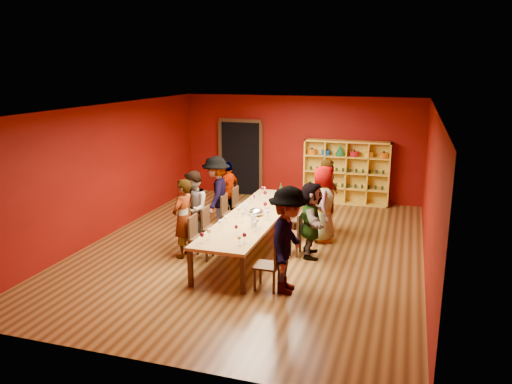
% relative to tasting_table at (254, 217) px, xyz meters
% --- Properties ---
extents(room_shell, '(7.10, 9.10, 3.04)m').
position_rel_tasting_table_xyz_m(room_shell, '(0.00, 0.00, 0.80)').
color(room_shell, '#503215').
rests_on(room_shell, ground).
extents(tasting_table, '(1.10, 4.50, 0.75)m').
position_rel_tasting_table_xyz_m(tasting_table, '(0.00, 0.00, 0.00)').
color(tasting_table, tan).
rests_on(tasting_table, ground).
extents(doorway, '(1.40, 0.17, 2.30)m').
position_rel_tasting_table_xyz_m(doorway, '(-1.80, 4.43, 0.42)').
color(doorway, black).
rests_on(doorway, ground).
extents(shelving_unit, '(2.40, 0.40, 1.80)m').
position_rel_tasting_table_xyz_m(shelving_unit, '(1.40, 4.32, 0.28)').
color(shelving_unit, gold).
rests_on(shelving_unit, ground).
extents(chair_person_left_1, '(0.42, 0.42, 0.89)m').
position_rel_tasting_table_xyz_m(chair_person_left_1, '(-0.91, -0.87, -0.20)').
color(chair_person_left_1, '#311E10').
rests_on(chair_person_left_1, ground).
extents(person_left_1, '(0.50, 0.64, 1.63)m').
position_rel_tasting_table_xyz_m(person_left_1, '(-1.23, -0.87, 0.12)').
color(person_left_1, '#141D39').
rests_on(person_left_1, ground).
extents(chair_person_left_2, '(0.42, 0.42, 0.89)m').
position_rel_tasting_table_xyz_m(chair_person_left_2, '(-0.91, -0.21, -0.20)').
color(chair_person_left_2, '#311E10').
rests_on(chair_person_left_2, ground).
extents(person_left_2, '(0.73, 0.91, 1.65)m').
position_rel_tasting_table_xyz_m(person_left_2, '(-1.31, -0.21, 0.13)').
color(person_left_2, '#4C4D51').
rests_on(person_left_2, ground).
extents(chair_person_left_3, '(0.42, 0.42, 0.89)m').
position_rel_tasting_table_xyz_m(chair_person_left_3, '(-0.91, 0.91, -0.20)').
color(chair_person_left_3, '#311E10').
rests_on(chair_person_left_3, ground).
extents(person_left_3, '(0.69, 1.23, 1.79)m').
position_rel_tasting_table_xyz_m(person_left_3, '(-1.21, 0.91, 0.20)').
color(person_left_3, beige).
rests_on(person_left_3, ground).
extents(chair_person_left_4, '(0.42, 0.42, 0.89)m').
position_rel_tasting_table_xyz_m(chair_person_left_4, '(-0.91, 1.69, -0.20)').
color(chair_person_left_4, '#311E10').
rests_on(chair_person_left_4, ground).
extents(person_left_4, '(0.59, 0.96, 1.52)m').
position_rel_tasting_table_xyz_m(person_left_4, '(-1.20, 1.69, 0.06)').
color(person_left_4, '#5071A6').
rests_on(person_left_4, ground).
extents(chair_person_right_0, '(0.42, 0.42, 0.89)m').
position_rel_tasting_table_xyz_m(chair_person_right_0, '(0.91, -1.85, -0.20)').
color(chair_person_right_0, '#311E10').
rests_on(chair_person_right_0, ground).
extents(person_right_0, '(0.52, 1.22, 1.88)m').
position_rel_tasting_table_xyz_m(person_right_0, '(1.20, -1.85, 0.24)').
color(person_right_0, pink).
rests_on(person_right_0, ground).
extents(chair_person_right_2, '(0.42, 0.42, 0.89)m').
position_rel_tasting_table_xyz_m(chair_person_right_2, '(0.91, -0.08, -0.20)').
color(chair_person_right_2, '#311E10').
rests_on(chair_person_right_2, ground).
extents(person_right_2, '(0.71, 1.51, 1.57)m').
position_rel_tasting_table_xyz_m(person_right_2, '(1.25, -0.08, 0.09)').
color(person_right_2, '#47474C').
rests_on(person_right_2, ground).
extents(chair_person_right_3, '(0.42, 0.42, 0.89)m').
position_rel_tasting_table_xyz_m(chair_person_right_3, '(0.91, 0.93, -0.20)').
color(chair_person_right_3, '#311E10').
rests_on(chair_person_right_3, ground).
extents(person_right_3, '(0.58, 0.89, 1.71)m').
position_rel_tasting_table_xyz_m(person_right_3, '(1.32, 0.93, 0.16)').
color(person_right_3, pink).
rests_on(person_right_3, ground).
extents(chair_person_right_4, '(0.42, 0.42, 0.89)m').
position_rel_tasting_table_xyz_m(chair_person_right_4, '(0.91, 1.60, -0.20)').
color(chair_person_right_4, '#311E10').
rests_on(chair_person_right_4, ground).
extents(person_right_4, '(0.52, 0.67, 1.74)m').
position_rel_tasting_table_xyz_m(person_right_4, '(1.33, 1.60, 0.17)').
color(person_right_4, silver).
rests_on(person_right_4, ground).
extents(wine_glass_0, '(0.08, 0.08, 0.19)m').
position_rel_tasting_table_xyz_m(wine_glass_0, '(-0.29, 0.91, 0.19)').
color(wine_glass_0, white).
rests_on(wine_glass_0, tasting_table).
extents(wine_glass_1, '(0.08, 0.08, 0.19)m').
position_rel_tasting_table_xyz_m(wine_glass_1, '(-0.32, 0.04, 0.19)').
color(wine_glass_1, white).
rests_on(wine_glass_1, tasting_table).
extents(wine_glass_2, '(0.07, 0.07, 0.18)m').
position_rel_tasting_table_xyz_m(wine_glass_2, '(0.31, -1.85, 0.19)').
color(wine_glass_2, white).
rests_on(wine_glass_2, tasting_table).
extents(wine_glass_3, '(0.09, 0.09, 0.22)m').
position_rel_tasting_table_xyz_m(wine_glass_3, '(-0.27, 0.70, 0.21)').
color(wine_glass_3, white).
rests_on(wine_glass_3, tasting_table).
extents(wine_glass_4, '(0.09, 0.09, 0.22)m').
position_rel_tasting_table_xyz_m(wine_glass_4, '(-0.31, 1.69, 0.21)').
color(wine_glass_4, white).
rests_on(wine_glass_4, tasting_table).
extents(wine_glass_5, '(0.09, 0.09, 0.22)m').
position_rel_tasting_table_xyz_m(wine_glass_5, '(-0.12, 1.29, 0.21)').
color(wine_glass_5, white).
rests_on(wine_glass_5, tasting_table).
extents(wine_glass_6, '(0.08, 0.08, 0.21)m').
position_rel_tasting_table_xyz_m(wine_glass_6, '(0.27, 0.04, 0.20)').
color(wine_glass_6, white).
rests_on(wine_glass_6, tasting_table).
extents(wine_glass_7, '(0.08, 0.08, 0.21)m').
position_rel_tasting_table_xyz_m(wine_glass_7, '(0.29, 0.80, 0.20)').
color(wine_glass_7, white).
rests_on(wine_glass_7, tasting_table).
extents(wine_glass_8, '(0.09, 0.09, 0.22)m').
position_rel_tasting_table_xyz_m(wine_glass_8, '(0.34, -0.88, 0.21)').
color(wine_glass_8, white).
rests_on(wine_glass_8, tasting_table).
extents(wine_glass_9, '(0.09, 0.09, 0.22)m').
position_rel_tasting_table_xyz_m(wine_glass_9, '(-0.30, -1.73, 0.21)').
color(wine_glass_9, white).
rests_on(wine_glass_9, tasting_table).
extents(wine_glass_10, '(0.08, 0.08, 0.19)m').
position_rel_tasting_table_xyz_m(wine_glass_10, '(-0.34, -1.09, 0.19)').
color(wine_glass_10, white).
rests_on(wine_glass_10, tasting_table).
extents(wine_glass_11, '(0.08, 0.08, 0.20)m').
position_rel_tasting_table_xyz_m(wine_glass_11, '(0.36, -1.71, 0.19)').
color(wine_glass_11, white).
rests_on(wine_glass_11, tasting_table).
extents(wine_glass_12, '(0.07, 0.07, 0.18)m').
position_rel_tasting_table_xyz_m(wine_glass_12, '(-0.30, 1.80, 0.18)').
color(wine_glass_12, white).
rests_on(wine_glass_12, tasting_table).
extents(wine_glass_13, '(0.08, 0.08, 0.19)m').
position_rel_tasting_table_xyz_m(wine_glass_13, '(-0.33, -0.81, 0.19)').
color(wine_glass_13, white).
rests_on(wine_glass_13, tasting_table).
extents(wine_glass_14, '(0.07, 0.07, 0.18)m').
position_rel_tasting_table_xyz_m(wine_glass_14, '(0.06, -1.28, 0.18)').
color(wine_glass_14, white).
rests_on(wine_glass_14, tasting_table).
extents(wine_glass_15, '(0.09, 0.09, 0.22)m').
position_rel_tasting_table_xyz_m(wine_glass_15, '(-0.08, -0.47, 0.21)').
color(wine_glass_15, white).
rests_on(wine_glass_15, tasting_table).
extents(wine_glass_16, '(0.09, 0.09, 0.22)m').
position_rel_tasting_table_xyz_m(wine_glass_16, '(0.29, 1.00, 0.21)').
color(wine_glass_16, white).
rests_on(wine_glass_16, tasting_table).
extents(wine_glass_17, '(0.09, 0.09, 0.22)m').
position_rel_tasting_table_xyz_m(wine_glass_17, '(0.17, 0.31, 0.21)').
color(wine_glass_17, white).
rests_on(wine_glass_17, tasting_table).
extents(wine_glass_18, '(0.08, 0.08, 0.21)m').
position_rel_tasting_table_xyz_m(wine_glass_18, '(-0.27, -0.19, 0.20)').
color(wine_glass_18, white).
rests_on(wine_glass_18, tasting_table).
extents(wine_glass_19, '(0.08, 0.08, 0.19)m').
position_rel_tasting_table_xyz_m(wine_glass_19, '(-0.36, -1.92, 0.19)').
color(wine_glass_19, white).
rests_on(wine_glass_19, tasting_table).
extents(wine_glass_20, '(0.08, 0.08, 0.21)m').
position_rel_tasting_table_xyz_m(wine_glass_20, '(0.35, -1.03, 0.20)').
color(wine_glass_20, white).
rests_on(wine_glass_20, tasting_table).
extents(wine_glass_21, '(0.08, 0.08, 0.19)m').
position_rel_tasting_table_xyz_m(wine_glass_21, '(0.31, 1.77, 0.19)').
color(wine_glass_21, white).
rests_on(wine_glass_21, tasting_table).
extents(wine_glass_22, '(0.08, 0.08, 0.21)m').
position_rel_tasting_table_xyz_m(wine_glass_22, '(0.36, -0.20, 0.20)').
color(wine_glass_22, white).
rests_on(wine_glass_22, tasting_table).
extents(spittoon_bowl, '(0.31, 0.31, 0.17)m').
position_rel_tasting_table_xyz_m(spittoon_bowl, '(0.06, -0.02, 0.12)').
color(spittoon_bowl, silver).
rests_on(spittoon_bowl, tasting_table).
extents(carafe_a, '(0.12, 0.12, 0.26)m').
position_rel_tasting_table_xyz_m(carafe_a, '(-0.17, -0.02, 0.17)').
color(carafe_a, white).
rests_on(carafe_a, tasting_table).
extents(carafe_b, '(0.12, 0.12, 0.28)m').
position_rel_tasting_table_xyz_m(carafe_b, '(0.24, -0.77, 0.18)').
color(carafe_b, white).
rests_on(carafe_b, tasting_table).
extents(wine_bottle, '(0.09, 0.09, 0.29)m').
position_rel_tasting_table_xyz_m(wine_bottle, '(0.12, 1.83, 0.16)').
color(wine_bottle, '#133516').
rests_on(wine_bottle, tasting_table).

